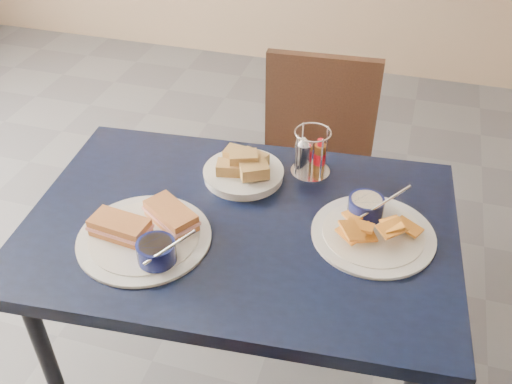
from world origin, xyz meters
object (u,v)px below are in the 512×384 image
(chair_far, at_px, (316,160))
(condiment_caddy, at_px, (310,155))
(dining_table, at_px, (241,244))
(plantain_plate, at_px, (371,225))
(sandwich_plate, at_px, (147,233))
(bread_basket, at_px, (244,169))

(chair_far, distance_m, condiment_caddy, 0.54)
(condiment_caddy, bearing_deg, dining_table, -114.87)
(plantain_plate, bearing_deg, sandwich_plate, -159.96)
(chair_far, distance_m, plantain_plate, 0.73)
(sandwich_plate, xyz_separation_m, plantain_plate, (0.51, 0.19, -0.00))
(chair_far, bearing_deg, sandwich_plate, -107.65)
(sandwich_plate, height_order, condiment_caddy, condiment_caddy)
(condiment_caddy, bearing_deg, bread_basket, -155.06)
(bread_basket, xyz_separation_m, condiment_caddy, (0.17, 0.08, 0.03))
(sandwich_plate, xyz_separation_m, bread_basket, (0.15, 0.31, 0.00))
(dining_table, distance_m, bread_basket, 0.21)
(dining_table, xyz_separation_m, plantain_plate, (0.32, 0.06, 0.09))
(sandwich_plate, bearing_deg, bread_basket, 64.82)
(sandwich_plate, relative_size, bread_basket, 1.50)
(plantain_plate, height_order, condiment_caddy, condiment_caddy)
(sandwich_plate, bearing_deg, condiment_caddy, 51.12)
(chair_far, bearing_deg, condiment_caddy, -83.17)
(plantain_plate, xyz_separation_m, bread_basket, (-0.37, 0.12, 0.01))
(plantain_plate, xyz_separation_m, condiment_caddy, (-0.20, 0.20, 0.04))
(chair_far, height_order, condiment_caddy, condiment_caddy)
(dining_table, height_order, bread_basket, bread_basket)
(bread_basket, relative_size, condiment_caddy, 1.60)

